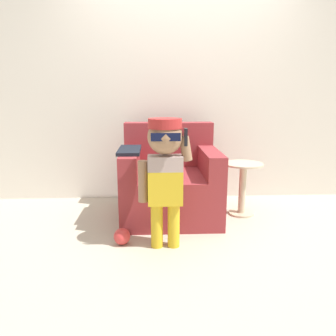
{
  "coord_description": "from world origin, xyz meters",
  "views": [
    {
      "loc": [
        -0.33,
        -3.14,
        1.2
      ],
      "look_at": [
        -0.21,
        -0.35,
        0.57
      ],
      "focal_mm": 35.0,
      "sensor_mm": 36.0,
      "label": 1
    }
  ],
  "objects_px": {
    "armchair": "(170,183)",
    "person_child": "(165,163)",
    "toy_ball": "(122,236)",
    "side_table": "(243,184)"
  },
  "relations": [
    {
      "from": "armchair",
      "to": "person_child",
      "type": "bearing_deg",
      "value": -95.86
    },
    {
      "from": "toy_ball",
      "to": "armchair",
      "type": "bearing_deg",
      "value": 57.55
    },
    {
      "from": "armchair",
      "to": "toy_ball",
      "type": "xyz_separation_m",
      "value": [
        -0.42,
        -0.67,
        -0.27
      ]
    },
    {
      "from": "person_child",
      "to": "side_table",
      "type": "distance_m",
      "value": 1.13
    },
    {
      "from": "armchair",
      "to": "side_table",
      "type": "distance_m",
      "value": 0.74
    },
    {
      "from": "armchair",
      "to": "person_child",
      "type": "xyz_separation_m",
      "value": [
        -0.07,
        -0.72,
        0.35
      ]
    },
    {
      "from": "person_child",
      "to": "side_table",
      "type": "height_order",
      "value": "person_child"
    },
    {
      "from": "side_table",
      "to": "toy_ball",
      "type": "height_order",
      "value": "side_table"
    },
    {
      "from": "armchair",
      "to": "toy_ball",
      "type": "relative_size",
      "value": 7.06
    },
    {
      "from": "toy_ball",
      "to": "person_child",
      "type": "bearing_deg",
      "value": -8.96
    }
  ]
}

